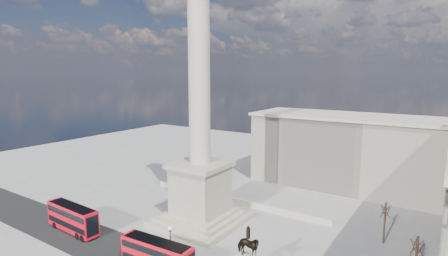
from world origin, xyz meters
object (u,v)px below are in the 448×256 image
at_px(nelsons_column, 200,151).
at_px(victorian_lamp, 170,243).
at_px(red_bus_b, 158,256).
at_px(red_bus_a, 73,218).

distance_m(nelsons_column, victorian_lamp, 17.56).
height_order(nelsons_column, victorian_lamp, nelsons_column).
bearing_deg(red_bus_b, victorian_lamp, 68.69).
height_order(red_bus_a, victorian_lamp, victorian_lamp).
xyz_separation_m(red_bus_a, red_bus_b, (20.03, -0.92, -0.09)).
bearing_deg(red_bus_b, red_bus_a, 174.31).
height_order(red_bus_b, victorian_lamp, victorian_lamp).
bearing_deg(red_bus_a, victorian_lamp, 5.00).
bearing_deg(victorian_lamp, red_bus_a, -177.42).
distance_m(red_bus_a, red_bus_b, 20.05).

